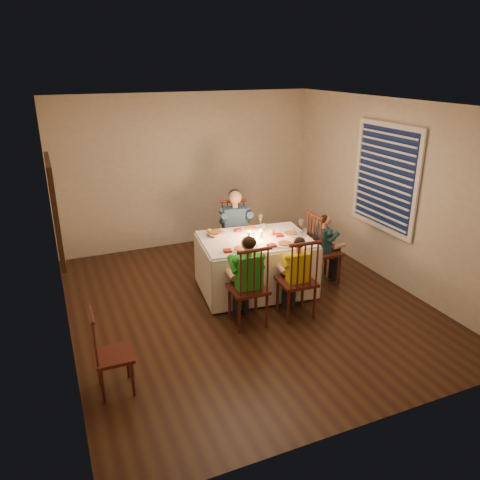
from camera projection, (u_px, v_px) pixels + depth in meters
name	position (u px, v px, depth m)	size (l,w,h in m)	color
ground	(246.00, 303.00, 6.33)	(5.00, 5.00, 0.00)	black
wall_left	(56.00, 236.00, 5.04)	(0.02, 5.00, 2.60)	beige
wall_right	(390.00, 193.00, 6.69)	(0.02, 5.00, 2.60)	beige
wall_back	(188.00, 171.00, 8.01)	(4.50, 0.02, 2.60)	beige
ceiling	(247.00, 104.00, 5.40)	(5.00, 5.00, 0.00)	white
dining_table	(255.00, 254.00, 6.48)	(1.63, 1.26, 0.76)	white
chair_adult	(235.00, 268.00, 7.38)	(0.44, 0.42, 1.08)	#39130F
chair_near_left	(248.00, 323.00, 5.84)	(0.44, 0.42, 1.08)	#39130F
chair_near_right	(295.00, 315.00, 6.03)	(0.44, 0.42, 1.08)	#39130F
chair_end	(322.00, 281.00, 6.95)	(0.44, 0.42, 1.08)	#39130F
chair_extra	(117.00, 389.00, 4.66)	(0.37, 0.35, 0.91)	#39130F
adult	(235.00, 268.00, 7.38)	(0.47, 0.43, 1.27)	navy
child_green	(248.00, 323.00, 5.84)	(0.41, 0.38, 1.17)	green
child_yellow	(295.00, 315.00, 6.03)	(0.36, 0.33, 1.08)	yellow
child_teal	(322.00, 281.00, 6.95)	(0.34, 0.31, 1.04)	#1B3C45
setting_adult	(250.00, 229.00, 6.72)	(0.26, 0.26, 0.02)	white
setting_green	(241.00, 250.00, 6.00)	(0.26, 0.26, 0.02)	white
setting_yellow	(285.00, 244.00, 6.16)	(0.26, 0.26, 0.02)	white
setting_teal	(291.00, 234.00, 6.53)	(0.26, 0.26, 0.02)	white
candle_left	(249.00, 236.00, 6.36)	(0.06, 0.06, 0.10)	white
candle_right	(261.00, 234.00, 6.41)	(0.06, 0.06, 0.10)	white
squash	(209.00, 232.00, 6.52)	(0.09, 0.09, 0.09)	yellow
orange_fruit	(272.00, 232.00, 6.50)	(0.08, 0.08, 0.08)	orange
serving_bowl	(216.00, 234.00, 6.48)	(0.24, 0.24, 0.06)	white
wall_mirror	(55.00, 210.00, 5.24)	(0.06, 0.95, 1.15)	black
window_blinds	(384.00, 178.00, 6.69)	(0.07, 1.34, 1.54)	#0D1734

